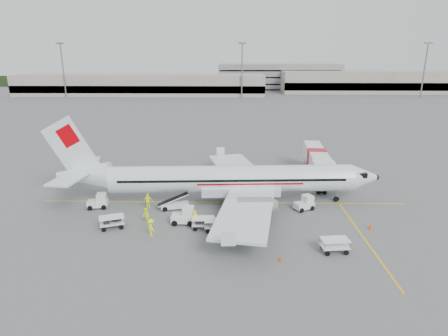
{
  "coord_description": "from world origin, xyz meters",
  "views": [
    {
      "loc": [
        0.95,
        -42.48,
        17.22
      ],
      "look_at": [
        0.0,
        2.0,
        3.8
      ],
      "focal_mm": 30.0,
      "sensor_mm": 36.0,
      "label": 1
    }
  ],
  "objects": [
    {
      "name": "cart_empty_a",
      "position": [
        -0.54,
        -7.74,
        0.62
      ],
      "size": [
        2.42,
        1.48,
        1.24
      ],
      "primitive_type": null,
      "rotation": [
        0.0,
        0.0,
        -0.03
      ],
      "color": "white",
      "rests_on": "ground"
    },
    {
      "name": "ground",
      "position": [
        0.0,
        0.0,
        0.0
      ],
      "size": [
        360.0,
        360.0,
        0.0
      ],
      "primitive_type": "plane",
      "color": "#56595B"
    },
    {
      "name": "stripe_lead",
      "position": [
        0.0,
        0.0,
        0.01
      ],
      "size": [
        44.0,
        0.2,
        0.01
      ],
      "primitive_type": "cube",
      "color": "yellow",
      "rests_on": "ground"
    },
    {
      "name": "cart_empty_b",
      "position": [
        10.37,
        -11.76,
        0.65
      ],
      "size": [
        2.65,
        1.76,
        1.3
      ],
      "primitive_type": null,
      "rotation": [
        0.0,
        0.0,
        0.12
      ],
      "color": "white",
      "rests_on": "ground"
    },
    {
      "name": "cone_port",
      "position": [
        1.97,
        14.61,
        0.3
      ],
      "size": [
        0.37,
        0.37,
        0.6
      ],
      "primitive_type": "cone",
      "color": "#F34B0C",
      "rests_on": "ground"
    },
    {
      "name": "crew_c",
      "position": [
        -6.97,
        -8.99,
        0.92
      ],
      "size": [
        1.28,
        1.34,
        1.83
      ],
      "primitive_type": "imported",
      "rotation": [
        0.0,
        0.0,
        2.27
      ],
      "color": "#E5F916",
      "rests_on": "ground"
    },
    {
      "name": "mast_center",
      "position": [
        5.0,
        118.0,
        11.0
      ],
      "size": [
        3.2,
        1.2,
        22.0
      ],
      "primitive_type": null,
      "color": "slate",
      "rests_on": "ground"
    },
    {
      "name": "terminal_east",
      "position": [
        70.0,
        145.0,
        5.0
      ],
      "size": [
        90.0,
        26.0,
        10.0
      ],
      "primitive_type": null,
      "color": "gray",
      "rests_on": "ground"
    },
    {
      "name": "cart_loaded_a",
      "position": [
        -1.96,
        -7.19,
        0.6
      ],
      "size": [
        2.38,
        1.49,
        1.21
      ],
      "primitive_type": null,
      "rotation": [
        0.0,
        0.0,
        0.05
      ],
      "color": "white",
      "rests_on": "ground"
    },
    {
      "name": "tug_mid",
      "position": [
        -4.18,
        -6.04,
        0.95
      ],
      "size": [
        2.5,
        1.47,
        1.9
      ],
      "primitive_type": null,
      "rotation": [
        0.0,
        0.0,
        -0.03
      ],
      "color": "white",
      "rests_on": "ground"
    },
    {
      "name": "jet_bridge",
      "position": [
        13.07,
        9.28,
        2.2
      ],
      "size": [
        4.38,
        16.92,
        4.39
      ],
      "primitive_type": null,
      "rotation": [
        0.0,
        0.0,
        -0.08
      ],
      "color": "white",
      "rests_on": "ground"
    },
    {
      "name": "belt_loader",
      "position": [
        -5.69,
        -2.0,
        1.17
      ],
      "size": [
        4.58,
        2.54,
        2.34
      ],
      "primitive_type": null,
      "rotation": [
        0.0,
        0.0,
        0.22
      ],
      "color": "white",
      "rests_on": "ground"
    },
    {
      "name": "parking_garage",
      "position": [
        25.0,
        160.0,
        7.0
      ],
      "size": [
        62.0,
        24.0,
        14.0
      ],
      "primitive_type": null,
      "color": "slate",
      "rests_on": "ground"
    },
    {
      "name": "mast_west",
      "position": [
        -70.0,
        118.0,
        11.0
      ],
      "size": [
        3.2,
        1.2,
        22.0
      ],
      "primitive_type": null,
      "color": "slate",
      "rests_on": "ground"
    },
    {
      "name": "stripe_cross",
      "position": [
        14.0,
        -8.0,
        0.01
      ],
      "size": [
        0.2,
        20.0,
        0.01
      ],
      "primitive_type": "cube",
      "color": "yellow",
      "rests_on": "ground"
    },
    {
      "name": "mast_east",
      "position": [
        80.0,
        118.0,
        11.0
      ],
      "size": [
        3.2,
        1.2,
        22.0
      ],
      "primitive_type": null,
      "color": "slate",
      "rests_on": "ground"
    },
    {
      "name": "cart_loaded_b",
      "position": [
        -11.43,
        -7.29,
        0.65
      ],
      "size": [
        2.84,
        2.26,
        1.29
      ],
      "primitive_type": null,
      "rotation": [
        0.0,
        0.0,
        0.37
      ],
      "color": "white",
      "rests_on": "ground"
    },
    {
      "name": "cone_nose",
      "position": [
        15.37,
        -6.95,
        0.34
      ],
      "size": [
        0.41,
        0.41,
        0.67
      ],
      "primitive_type": "cone",
      "color": "#F34B0C",
      "rests_on": "ground"
    },
    {
      "name": "crew_d",
      "position": [
        -8.81,
        -1.88,
        0.91
      ],
      "size": [
        1.07,
        0.47,
        1.81
      ],
      "primitive_type": "imported",
      "rotation": [
        0.0,
        0.0,
        3.17
      ],
      "color": "#E5F916",
      "rests_on": "ground"
    },
    {
      "name": "terminal_west",
      "position": [
        -40.0,
        130.0,
        4.5
      ],
      "size": [
        110.0,
        22.0,
        9.0
      ],
      "primitive_type": null,
      "color": "gray",
      "rests_on": "ground"
    },
    {
      "name": "crew_b",
      "position": [
        -8.14,
        -6.09,
        0.86
      ],
      "size": [
        0.96,
        1.04,
        1.72
      ],
      "primitive_type": "imported",
      "rotation": [
        0.0,
        0.0,
        -1.1
      ],
      "color": "#E5F916",
      "rests_on": "ground"
    },
    {
      "name": "tug_fore",
      "position": [
        9.36,
        -2.0,
        0.85
      ],
      "size": [
        2.54,
        2.12,
        1.7
      ],
      "primitive_type": null,
      "rotation": [
        0.0,
        0.0,
        0.46
      ],
      "color": "white",
      "rests_on": "ground"
    },
    {
      "name": "aircraft",
      "position": [
        0.98,
        -0.05,
        5.25
      ],
      "size": [
        39.56,
        31.77,
        10.49
      ],
      "primitive_type": null,
      "rotation": [
        0.0,
        0.0,
        0.05
      ],
      "color": "white",
      "rests_on": "ground"
    },
    {
      "name": "cone_stbd",
      "position": [
        5.33,
        -13.42,
        0.27
      ],
      "size": [
        0.33,
        0.33,
        0.55
      ],
      "primitive_type": "cone",
      "color": "#F34B0C",
      "rests_on": "ground"
    },
    {
      "name": "crew_a",
      "position": [
        -2.8,
        -6.86,
        0.92
      ],
      "size": [
        0.8,
        0.76,
        1.83
      ],
      "primitive_type": "imported",
      "rotation": [
        0.0,
        0.0,
        0.65
      ],
      "color": "#E5F916",
      "rests_on": "ground"
    },
    {
      "name": "tug_aft",
      "position": [
        -14.78,
        -2.0,
        0.88
      ],
      "size": [
        2.48,
        1.68,
        1.77
      ],
      "primitive_type": null,
      "rotation": [
        0.0,
        0.0,
        0.17
      ],
      "color": "white",
      "rests_on": "ground"
    },
    {
      "name": "treeline",
      "position": [
        0.0,
        175.0,
        3.0
      ],
      "size": [
        300.0,
        3.0,
        6.0
      ],
      "primitive_type": null,
      "color": "black",
      "rests_on": "ground"
    }
  ]
}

